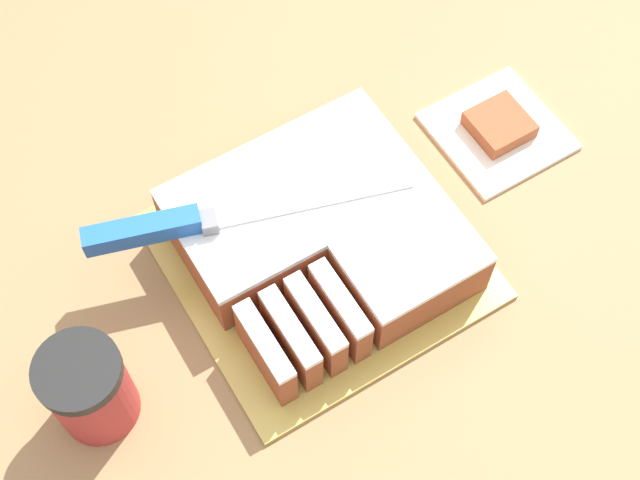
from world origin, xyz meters
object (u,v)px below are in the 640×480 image
knife (177,224)px  brownie (499,125)px  cake_board (320,257)px  cake (322,233)px  coffee_cup (89,389)px

knife → brownie: (0.37, -0.03, -0.06)m
knife → brownie: bearing=12.1°
cake_board → brownie: (0.25, 0.03, 0.01)m
cake → brownie: bearing=6.1°
cake_board → cake: size_ratio=1.18×
cake_board → knife: bearing=151.0°
cake → coffee_cup: 0.27m
cake → brownie: (0.25, 0.03, -0.02)m
knife → coffee_cup: coffee_cup is taller
brownie → coffee_cup: bearing=-173.0°
cake → coffee_cup: size_ratio=2.34×
cake_board → brownie: 0.26m
coffee_cup → brownie: 0.52m
coffee_cup → brownie: size_ratio=1.73×
cake → brownie: 0.25m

